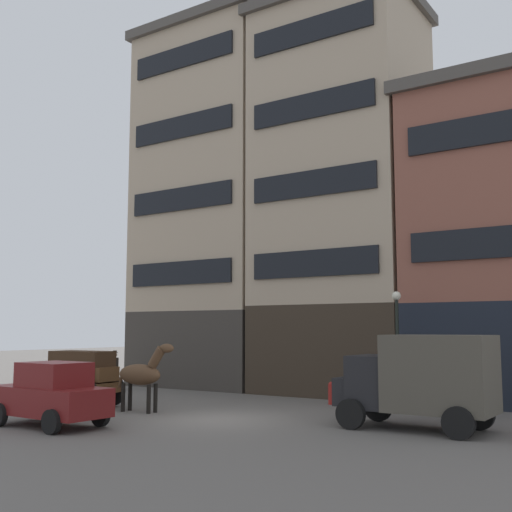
% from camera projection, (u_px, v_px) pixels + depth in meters
% --- Properties ---
extents(ground_plane, '(120.00, 120.00, 0.00)m').
position_uv_depth(ground_plane, '(218.00, 419.00, 19.59)').
color(ground_plane, '#605B56').
extents(building_far_left, '(7.64, 6.20, 18.35)m').
position_uv_depth(building_far_left, '(217.00, 203.00, 32.71)').
color(building_far_left, '#38332D').
rests_on(building_far_left, ground_plane).
extents(building_center_left, '(7.34, 6.20, 17.67)m').
position_uv_depth(building_center_left, '(343.00, 194.00, 28.73)').
color(building_center_left, '#33281E').
rests_on(building_center_left, ground_plane).
extents(cargo_wagon, '(3.01, 1.72, 1.98)m').
position_uv_depth(cargo_wagon, '(83.00, 374.00, 23.04)').
color(cargo_wagon, brown).
rests_on(cargo_wagon, ground_plane).
extents(draft_horse, '(2.35, 0.73, 2.30)m').
position_uv_depth(draft_horse, '(142.00, 374.00, 21.43)').
color(draft_horse, '#513823').
rests_on(draft_horse, ground_plane).
extents(delivery_truck_near, '(4.37, 2.16, 2.62)m').
position_uv_depth(delivery_truck_near, '(419.00, 378.00, 17.65)').
color(delivery_truck_near, black).
rests_on(delivery_truck_near, ground_plane).
extents(sedan_dark, '(3.74, 1.94, 1.83)m').
position_uv_depth(sedan_dark, '(51.00, 394.00, 18.24)').
color(sedan_dark, maroon).
rests_on(sedan_dark, ground_plane).
extents(pedestrian_officer, '(0.51, 0.51, 1.79)m').
position_uv_depth(pedestrian_officer, '(114.00, 368.00, 29.00)').
color(pedestrian_officer, black).
rests_on(pedestrian_officer, ground_plane).
extents(streetlamp_curbside, '(0.32, 0.32, 4.12)m').
position_uv_depth(streetlamp_curbside, '(397.00, 332.00, 22.44)').
color(streetlamp_curbside, black).
rests_on(streetlamp_curbside, ground_plane).
extents(fire_hydrant_curbside, '(0.24, 0.24, 0.83)m').
position_uv_depth(fire_hydrant_curbside, '(331.00, 393.00, 23.50)').
color(fire_hydrant_curbside, maroon).
rests_on(fire_hydrant_curbside, ground_plane).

